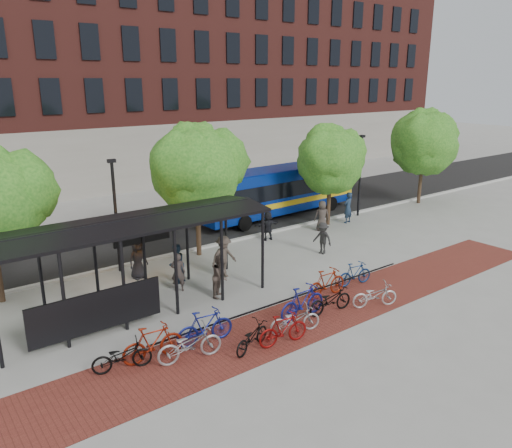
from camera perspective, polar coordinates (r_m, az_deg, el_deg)
ground at (r=24.20m, az=3.67°, el=-4.17°), size 160.00×160.00×0.00m
asphalt_street at (r=30.39m, az=-6.20°, el=0.05°), size 160.00×8.00×0.01m
curb at (r=27.16m, az=-1.83°, el=-1.72°), size 160.00×0.25×0.12m
brick_strip at (r=19.60m, az=8.84°, el=-9.42°), size 24.00×3.00×0.01m
bike_rack_rail at (r=19.36m, az=4.18°, el=-9.60°), size 12.00×0.05×0.95m
building_brick at (r=49.81m, az=-7.49°, el=17.90°), size 55.00×14.00×20.00m
bus_shelter at (r=18.76m, az=-14.35°, el=-1.10°), size 10.60×3.07×3.60m
tree_b at (r=24.05m, az=-6.71°, el=6.63°), size 5.15×4.20×6.47m
tree_c at (r=29.64m, az=8.57°, el=7.57°), size 4.66×3.80×5.92m
tree_d at (r=36.53m, az=18.70°, el=9.17°), size 5.39×4.40×6.55m
lamp_post_left at (r=22.88m, az=-15.74°, el=1.25°), size 0.35×0.20×5.12m
lamp_post_right at (r=32.13m, az=11.82°, el=5.71°), size 0.35×0.20×5.12m
bus at (r=31.57m, az=2.51°, el=4.05°), size 11.55×3.08×3.10m
bike_0 at (r=15.91m, az=-15.08°, el=-14.38°), size 1.88×1.05×0.94m
bike_1 at (r=16.13m, az=-11.71°, el=-13.17°), size 2.01×0.73×1.19m
bike_2 at (r=15.97m, az=-7.59°, el=-13.46°), size 2.18×1.08×1.10m
bike_3 at (r=16.79m, az=-5.86°, el=-11.62°), size 2.06×0.80×1.21m
bike_4 at (r=16.45m, az=-0.49°, el=-12.76°), size 1.82×1.14×0.90m
bike_5 at (r=16.70m, az=3.13°, el=-11.92°), size 1.88×0.79×1.09m
bike_6 at (r=17.47m, az=4.47°, el=-10.84°), size 1.96×1.14×0.97m
bike_7 at (r=18.42m, az=5.34°, el=-8.87°), size 2.11×0.63×1.26m
bike_8 at (r=18.99m, az=8.47°, el=-8.60°), size 1.98×0.83×1.01m
bike_9 at (r=20.26m, az=8.05°, el=-6.69°), size 1.97×0.61×1.18m
bike_10 at (r=19.79m, az=13.41°, el=-7.90°), size 1.93×1.31×0.96m
bike_11 at (r=21.60m, az=11.21°, el=-5.60°), size 1.75×0.75×1.02m
pedestrian_0 at (r=22.38m, az=-13.35°, el=-3.92°), size 0.92×0.65×1.76m
pedestrian_1 at (r=20.78m, az=-8.89°, el=-5.44°), size 0.71×0.66×1.64m
pedestrian_2 at (r=21.57m, az=-9.09°, el=-4.51°), size 1.02×0.91×1.72m
pedestrian_3 at (r=21.90m, az=-3.72°, el=-3.76°), size 1.23×0.71×1.90m
pedestrian_5 at (r=26.99m, az=1.35°, el=-0.20°), size 1.52×0.65×1.59m
pedestrian_6 at (r=28.88m, az=7.55°, el=0.93°), size 1.02×0.91×1.75m
pedestrian_7 at (r=30.70m, az=10.45°, el=1.86°), size 0.76×0.56×1.90m
pedestrian_8 at (r=20.04m, az=-4.09°, el=-5.95°), size 1.07×1.03×1.75m
pedestrian_9 at (r=25.03m, az=7.60°, el=-1.62°), size 0.79×1.14×1.62m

